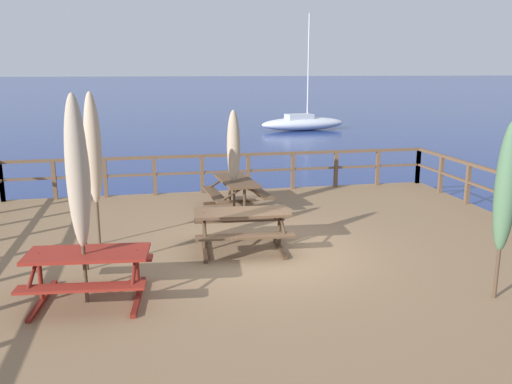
% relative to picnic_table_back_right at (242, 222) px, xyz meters
% --- Properties ---
extents(ground_plane, '(600.00, 600.00, 0.00)m').
position_rel_picnic_table_back_right_xyz_m(ground_plane, '(0.38, -0.26, -1.28)').
color(ground_plane, navy).
extents(wooden_deck, '(12.16, 10.77, 0.73)m').
position_rel_picnic_table_back_right_xyz_m(wooden_deck, '(0.38, -0.26, -0.92)').
color(wooden_deck, '#846647').
rests_on(wooden_deck, ground).
extents(railing_waterside_far, '(11.96, 0.10, 1.09)m').
position_rel_picnic_table_back_right_xyz_m(railing_waterside_far, '(0.38, 4.97, 0.17)').
color(railing_waterside_far, brown).
rests_on(railing_waterside_far, wooden_deck).
extents(picnic_table_back_right, '(1.91, 1.52, 0.78)m').
position_rel_picnic_table_back_right_xyz_m(picnic_table_back_right, '(0.00, 0.00, 0.00)').
color(picnic_table_back_right, brown).
rests_on(picnic_table_back_right, wooden_deck).
extents(picnic_table_mid_left, '(1.57, 1.92, 0.78)m').
position_rel_picnic_table_back_right_xyz_m(picnic_table_mid_left, '(0.37, 2.93, -0.00)').
color(picnic_table_mid_left, brown).
rests_on(picnic_table_mid_left, wooden_deck).
extents(picnic_table_mid_centre, '(1.91, 1.56, 0.78)m').
position_rel_picnic_table_back_right_xyz_m(picnic_table_mid_centre, '(-2.65, -1.83, -0.00)').
color(picnic_table_mid_centre, maroon).
rests_on(picnic_table_mid_centre, wooden_deck).
extents(patio_umbrella_tall_mid_right, '(0.32, 0.32, 2.58)m').
position_rel_picnic_table_back_right_xyz_m(patio_umbrella_tall_mid_right, '(-2.84, -0.52, 1.09)').
color(patio_umbrella_tall_mid_right, '#4C3828').
rests_on(patio_umbrella_tall_mid_right, wooden_deck).
extents(patio_umbrella_tall_back_right, '(0.32, 0.32, 2.48)m').
position_rel_picnic_table_back_right_xyz_m(patio_umbrella_tall_back_right, '(0.29, 2.85, 1.02)').
color(patio_umbrella_tall_back_right, '#4C3828').
rests_on(patio_umbrella_tall_back_right, wooden_deck).
extents(patio_umbrella_short_mid, '(0.32, 0.32, 3.11)m').
position_rel_picnic_table_back_right_xyz_m(patio_umbrella_short_mid, '(-2.69, -1.90, 1.42)').
color(patio_umbrella_short_mid, '#4C3828').
rests_on(patio_umbrella_short_mid, wooden_deck).
extents(patio_umbrella_tall_front, '(0.32, 0.32, 3.01)m').
position_rel_picnic_table_back_right_xyz_m(patio_umbrella_tall_front, '(-2.75, 0.87, 1.36)').
color(patio_umbrella_tall_front, '#4C3828').
rests_on(patio_umbrella_tall_front, wooden_deck).
extents(patio_umbrella_tall_mid_left, '(0.32, 0.32, 2.70)m').
position_rel_picnic_table_back_right_xyz_m(patio_umbrella_tall_mid_left, '(3.41, -2.95, 1.16)').
color(patio_umbrella_tall_mid_left, '#4C3828').
rests_on(patio_umbrella_tall_mid_left, wooden_deck).
extents(sailboat_distant, '(6.15, 2.34, 7.72)m').
position_rel_picnic_table_back_right_xyz_m(sailboat_distant, '(8.67, 25.56, -0.77)').
color(sailboat_distant, silver).
rests_on(sailboat_distant, ground).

